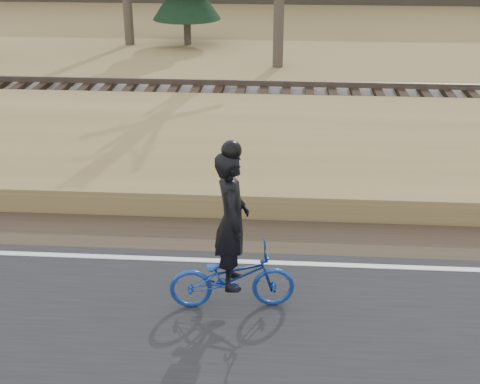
{
  "coord_description": "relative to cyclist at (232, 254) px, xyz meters",
  "views": [
    {
      "loc": [
        -0.61,
        -8.73,
        5.17
      ],
      "look_at": [
        -1.26,
        0.5,
        1.1
      ],
      "focal_mm": 50.0,
      "sensor_mm": 36.0,
      "label": 1
    }
  ],
  "objects": [
    {
      "name": "shoulder",
      "position": [
        1.26,
        2.2,
        -0.84
      ],
      "size": [
        120.0,
        1.6,
        0.04
      ],
      "primitive_type": "cube",
      "color": "#473A2B",
      "rests_on": "ground"
    },
    {
      "name": "ground",
      "position": [
        1.26,
        1.0,
        -0.86
      ],
      "size": [
        120.0,
        120.0,
        0.0
      ],
      "primitive_type": "plane",
      "color": "#96804C",
      "rests_on": "ground"
    },
    {
      "name": "ballast",
      "position": [
        1.26,
        9.0,
        -0.64
      ],
      "size": [
        120.0,
        3.0,
        0.45
      ],
      "primitive_type": "cube",
      "color": "slate",
      "rests_on": "ground"
    },
    {
      "name": "embankment",
      "position": [
        1.26,
        5.2,
        -0.64
      ],
      "size": [
        120.0,
        5.0,
        0.44
      ],
      "primitive_type": "cube",
      "color": "#96804C",
      "rests_on": "ground"
    },
    {
      "name": "railroad",
      "position": [
        1.26,
        9.0,
        -0.33
      ],
      "size": [
        120.0,
        2.4,
        0.29
      ],
      "color": "black",
      "rests_on": "ballast"
    },
    {
      "name": "edge_line",
      "position": [
        1.26,
        1.2,
        -0.8
      ],
      "size": [
        120.0,
        0.12,
        0.01
      ],
      "primitive_type": "cube",
      "color": "silver",
      "rests_on": "road"
    },
    {
      "name": "road",
      "position": [
        1.26,
        -1.5,
        -0.83
      ],
      "size": [
        120.0,
        6.0,
        0.06
      ],
      "primitive_type": "cube",
      "color": "black",
      "rests_on": "ground"
    },
    {
      "name": "cyclist",
      "position": [
        0.0,
        0.0,
        0.0
      ],
      "size": [
        1.74,
        0.78,
        2.39
      ],
      "rotation": [
        0.0,
        0.0,
        1.69
      ],
      "color": "navy",
      "rests_on": "road"
    }
  ]
}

